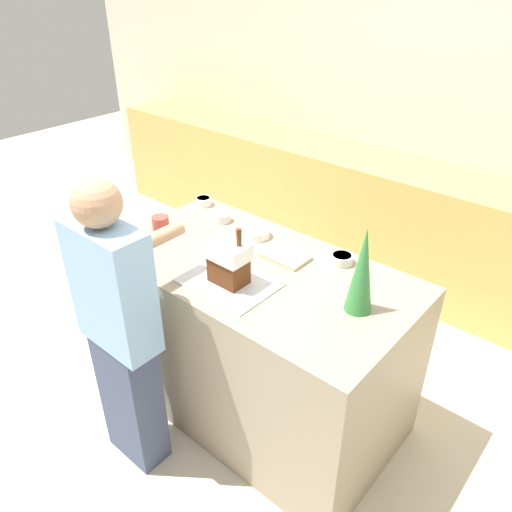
# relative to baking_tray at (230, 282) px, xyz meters

# --- Properties ---
(ground_plane) EXTENTS (12.00, 12.00, 0.00)m
(ground_plane) POSITION_rel_baking_tray_xyz_m (-0.00, 0.19, -0.96)
(ground_plane) COLOR beige
(wall_back) EXTENTS (8.00, 0.05, 2.60)m
(wall_back) POSITION_rel_baking_tray_xyz_m (-0.00, 2.27, 0.34)
(wall_back) COLOR beige
(wall_back) RESTS_ON ground_plane
(back_cabinet_block) EXTENTS (6.00, 0.60, 0.95)m
(back_cabinet_block) POSITION_rel_baking_tray_xyz_m (-0.00, 1.94, -0.48)
(back_cabinet_block) COLOR tan
(back_cabinet_block) RESTS_ON ground_plane
(kitchen_island) EXTENTS (1.58, 0.85, 0.95)m
(kitchen_island) POSITION_rel_baking_tray_xyz_m (-0.00, 0.19, -0.48)
(kitchen_island) COLOR gray
(kitchen_island) RESTS_ON ground_plane
(baking_tray) EXTENTS (0.43, 0.32, 0.01)m
(baking_tray) POSITION_rel_baking_tray_xyz_m (0.00, 0.00, 0.00)
(baking_tray) COLOR silver
(baking_tray) RESTS_ON kitchen_island
(gingerbread_house) EXTENTS (0.19, 0.14, 0.29)m
(gingerbread_house) POSITION_rel_baking_tray_xyz_m (0.00, 0.00, 0.11)
(gingerbread_house) COLOR #5B2D14
(gingerbread_house) RESTS_ON baking_tray
(decorative_tree) EXTENTS (0.12, 0.12, 0.40)m
(decorative_tree) POSITION_rel_baking_tray_xyz_m (0.56, 0.22, 0.19)
(decorative_tree) COLOR #33843D
(decorative_tree) RESTS_ON kitchen_island
(candy_bowl_far_left) EXTENTS (0.14, 0.14, 0.04)m
(candy_bowl_far_left) POSITION_rel_baking_tray_xyz_m (-0.19, 0.43, 0.02)
(candy_bowl_far_left) COLOR white
(candy_bowl_far_left) RESTS_ON kitchen_island
(candy_bowl_near_tray_right) EXTENTS (0.11, 0.11, 0.05)m
(candy_bowl_near_tray_right) POSITION_rel_baking_tray_xyz_m (0.30, 0.49, 0.02)
(candy_bowl_near_tray_right) COLOR silver
(candy_bowl_near_tray_right) RESTS_ON kitchen_island
(candy_bowl_center_rear) EXTENTS (0.10, 0.10, 0.05)m
(candy_bowl_center_rear) POSITION_rel_baking_tray_xyz_m (-0.71, 0.52, 0.02)
(candy_bowl_center_rear) COLOR white
(candy_bowl_center_rear) RESTS_ON kitchen_island
(candy_bowl_near_tray_left) EXTENTS (0.09, 0.09, 0.05)m
(candy_bowl_near_tray_left) POSITION_rel_baking_tray_xyz_m (-0.47, 0.44, 0.02)
(candy_bowl_near_tray_left) COLOR silver
(candy_bowl_near_tray_left) RESTS_ON kitchen_island
(cookbook) EXTENTS (0.24, 0.16, 0.02)m
(cookbook) POSITION_rel_baking_tray_xyz_m (0.06, 0.35, 0.01)
(cookbook) COLOR #CCB78C
(cookbook) RESTS_ON kitchen_island
(mug) EXTENTS (0.09, 0.09, 0.10)m
(mug) POSITION_rel_baking_tray_xyz_m (-0.63, 0.12, 0.04)
(mug) COLOR #B24238
(mug) RESTS_ON kitchen_island
(person) EXTENTS (0.40, 0.51, 1.54)m
(person) POSITION_rel_baking_tray_xyz_m (-0.27, -0.45, -0.16)
(person) COLOR #424C6B
(person) RESTS_ON ground_plane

